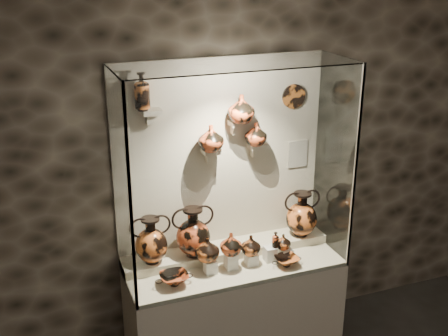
{
  "coord_description": "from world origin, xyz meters",
  "views": [
    {
      "loc": [
        -1.45,
        -1.39,
        3.07
      ],
      "look_at": [
        -0.07,
        2.24,
        1.62
      ],
      "focal_mm": 45.0,
      "sensor_mm": 36.0,
      "label": 1
    }
  ],
  "objects_px": {
    "amphora_right": "(302,214)",
    "ovoid_vase_b": "(241,109)",
    "jug_e": "(283,242)",
    "kylix_right": "(287,260)",
    "jug_a": "(207,249)",
    "jug_b": "(231,244)",
    "amphora_mid": "(193,232)",
    "ovoid_vase_c": "(256,134)",
    "jug_c": "(251,245)",
    "amphora_left": "(151,240)",
    "ovoid_vase_a": "(211,138)",
    "lekythos_small": "(275,239)",
    "lekythos_tall": "(142,90)",
    "kylix_left": "(174,278)"
  },
  "relations": [
    {
      "from": "jug_e",
      "to": "kylix_right",
      "type": "height_order",
      "value": "jug_e"
    },
    {
      "from": "jug_a",
      "to": "jug_c",
      "type": "xyz_separation_m",
      "value": [
        0.35,
        -0.02,
        -0.03
      ]
    },
    {
      "from": "jug_b",
      "to": "kylix_right",
      "type": "relative_size",
      "value": 0.75
    },
    {
      "from": "amphora_right",
      "to": "kylix_right",
      "type": "xyz_separation_m",
      "value": [
        -0.28,
        -0.31,
        -0.22
      ]
    },
    {
      "from": "ovoid_vase_a",
      "to": "ovoid_vase_b",
      "type": "bearing_deg",
      "value": -16.55
    },
    {
      "from": "jug_c",
      "to": "kylix_left",
      "type": "xyz_separation_m",
      "value": [
        -0.64,
        -0.07,
        -0.12
      ]
    },
    {
      "from": "amphora_right",
      "to": "ovoid_vase_b",
      "type": "xyz_separation_m",
      "value": [
        -0.53,
        0.05,
        0.93
      ]
    },
    {
      "from": "kylix_right",
      "to": "jug_e",
      "type": "bearing_deg",
      "value": 84.31
    },
    {
      "from": "amphora_left",
      "to": "lekythos_tall",
      "type": "xyz_separation_m",
      "value": [
        0.01,
        0.09,
        1.13
      ]
    },
    {
      "from": "jug_a",
      "to": "kylix_right",
      "type": "distance_m",
      "value": 0.64
    },
    {
      "from": "amphora_left",
      "to": "jug_e",
      "type": "xyz_separation_m",
      "value": [
        1.02,
        -0.19,
        -0.11
      ]
    },
    {
      "from": "lekythos_small",
      "to": "ovoid_vase_a",
      "type": "xyz_separation_m",
      "value": [
        -0.44,
        0.26,
        0.8
      ]
    },
    {
      "from": "jug_c",
      "to": "ovoid_vase_a",
      "type": "distance_m",
      "value": 0.88
    },
    {
      "from": "amphora_left",
      "to": "kylix_right",
      "type": "relative_size",
      "value": 1.58
    },
    {
      "from": "jug_b",
      "to": "ovoid_vase_a",
      "type": "bearing_deg",
      "value": 121.69
    },
    {
      "from": "jug_b",
      "to": "lekythos_small",
      "type": "xyz_separation_m",
      "value": [
        0.37,
        -0.0,
        -0.03
      ]
    },
    {
      "from": "jug_a",
      "to": "kylix_right",
      "type": "relative_size",
      "value": 0.82
    },
    {
      "from": "amphora_mid",
      "to": "ovoid_vase_c",
      "type": "xyz_separation_m",
      "value": [
        0.55,
        0.07,
        0.71
      ]
    },
    {
      "from": "jug_c",
      "to": "ovoid_vase_b",
      "type": "distance_m",
      "value": 1.05
    },
    {
      "from": "amphora_mid",
      "to": "kylix_right",
      "type": "distance_m",
      "value": 0.76
    },
    {
      "from": "amphora_left",
      "to": "jug_b",
      "type": "bearing_deg",
      "value": -37.14
    },
    {
      "from": "jug_e",
      "to": "amphora_left",
      "type": "bearing_deg",
      "value": 150.02
    },
    {
      "from": "amphora_left",
      "to": "ovoid_vase_a",
      "type": "bearing_deg",
      "value": -11.5
    },
    {
      "from": "ovoid_vase_a",
      "to": "ovoid_vase_c",
      "type": "bearing_deg",
      "value": -13.86
    },
    {
      "from": "amphora_right",
      "to": "ovoid_vase_c",
      "type": "height_order",
      "value": "ovoid_vase_c"
    },
    {
      "from": "amphora_right",
      "to": "ovoid_vase_c",
      "type": "bearing_deg",
      "value": -180.0
    },
    {
      "from": "jug_b",
      "to": "lekythos_tall",
      "type": "xyz_separation_m",
      "value": [
        -0.56,
        0.29,
        1.17
      ]
    },
    {
      "from": "amphora_right",
      "to": "lekythos_tall",
      "type": "relative_size",
      "value": 1.29
    },
    {
      "from": "jug_e",
      "to": "kylix_right",
      "type": "relative_size",
      "value": 0.54
    },
    {
      "from": "ovoid_vase_b",
      "to": "jug_e",
      "type": "bearing_deg",
      "value": -31.43
    },
    {
      "from": "jug_c",
      "to": "kylix_left",
      "type": "bearing_deg",
      "value": 179.45
    },
    {
      "from": "jug_a",
      "to": "jug_b",
      "type": "bearing_deg",
      "value": -3.0
    },
    {
      "from": "jug_e",
      "to": "ovoid_vase_b",
      "type": "relative_size",
      "value": 0.6
    },
    {
      "from": "lekythos_small",
      "to": "jug_a",
      "type": "bearing_deg",
      "value": -176.1
    },
    {
      "from": "jug_a",
      "to": "kylix_right",
      "type": "bearing_deg",
      "value": -7.1
    },
    {
      "from": "jug_b",
      "to": "lekythos_small",
      "type": "height_order",
      "value": "jug_b"
    },
    {
      "from": "lekythos_tall",
      "to": "ovoid_vase_b",
      "type": "distance_m",
      "value": 0.76
    },
    {
      "from": "jug_a",
      "to": "kylix_right",
      "type": "xyz_separation_m",
      "value": [
        0.6,
        -0.14,
        -0.15
      ]
    },
    {
      "from": "amphora_mid",
      "to": "amphora_right",
      "type": "relative_size",
      "value": 1.04
    },
    {
      "from": "jug_c",
      "to": "kylix_left",
      "type": "relative_size",
      "value": 0.6
    },
    {
      "from": "jug_a",
      "to": "jug_c",
      "type": "relative_size",
      "value": 1.19
    },
    {
      "from": "amphora_right",
      "to": "jug_c",
      "type": "height_order",
      "value": "amphora_right"
    },
    {
      "from": "jug_e",
      "to": "ovoid_vase_c",
      "type": "distance_m",
      "value": 0.88
    },
    {
      "from": "kylix_right",
      "to": "ovoid_vase_b",
      "type": "bearing_deg",
      "value": 130.77
    },
    {
      "from": "kylix_right",
      "to": "ovoid_vase_a",
      "type": "relative_size",
      "value": 1.16
    },
    {
      "from": "jug_a",
      "to": "jug_b",
      "type": "height_order",
      "value": "jug_b"
    },
    {
      "from": "amphora_left",
      "to": "lekythos_small",
      "type": "xyz_separation_m",
      "value": [
        0.94,
        -0.21,
        -0.06
      ]
    },
    {
      "from": "lekythos_small",
      "to": "ovoid_vase_b",
      "type": "xyz_separation_m",
      "value": [
        -0.19,
        0.25,
        1.0
      ]
    },
    {
      "from": "jug_b",
      "to": "jug_c",
      "type": "bearing_deg",
      "value": 21.08
    },
    {
      "from": "amphora_left",
      "to": "ovoid_vase_c",
      "type": "relative_size",
      "value": 2.06
    }
  ]
}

